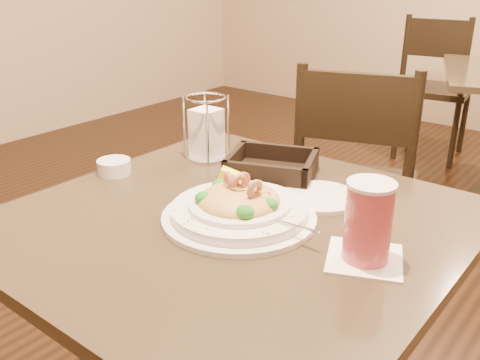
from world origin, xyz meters
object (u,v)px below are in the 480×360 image
Objects in this scene: main_table at (235,307)px; napkin_caddy at (207,132)px; dining_chair_near at (354,181)px; dining_chair_far at (435,84)px; drink_glass at (368,222)px; pasta_bowl at (239,207)px; side_plate at (320,197)px; bread_basket at (272,168)px; butter_ramekin at (114,167)px.

napkin_caddy reaches higher than main_table.
main_table is at bearing -39.54° from napkin_caddy.
main_table is 0.86m from dining_chair_near.
drink_glass is (0.79, -2.63, 0.30)m from dining_chair_far.
drink_glass is at bearing 3.67° from pasta_bowl.
napkin_caddy is (-0.29, 0.24, 0.30)m from main_table.
pasta_bowl is (0.15, -0.85, 0.26)m from dining_chair_near.
pasta_bowl is 0.40m from napkin_caddy.
side_plate is (0.09, 0.19, 0.23)m from main_table.
dining_chair_near is 0.99m from drink_glass.
side_plate is at bearing -6.94° from napkin_caddy.
bread_basket is at bearing 107.20° from main_table.
main_table is 5.09× the size of side_plate.
dining_chair_far is 5.26× the size of drink_glass.
dining_chair_far is at bearing 92.09° from butter_ramekin.
dining_chair_near reaches higher than drink_glass.
side_plate is (0.59, -2.45, 0.23)m from dining_chair_far.
side_plate reaches higher than main_table.
side_plate is at bearing 90.08° from dining_chair_near.
napkin_caddy reaches higher than drink_glass.
main_table is 0.42m from drink_glass.
drink_glass is at bearing 3.16° from main_table.
dining_chair_far is 5.32× the size of napkin_caddy.
side_plate is 2.09× the size of butter_ramekin.
napkin_caddy reaches higher than pasta_bowl.
main_table is at bearing -115.98° from side_plate.
pasta_bowl is (0.51, -2.65, 0.26)m from dining_chair_far.
main_table is at bearing -0.83° from butter_ramekin.
napkin_caddy is at bearing 140.46° from main_table.
pasta_bowl is at bearing 80.72° from dining_chair_near.
dining_chair_near and dining_chair_far have the same top height.
pasta_bowl is 4.26× the size of butter_ramekin.
main_table is at bearing -176.84° from drink_glass.
bread_basket is at bearing 36.14° from butter_ramekin.
dining_chair_far reaches higher than bread_basket.
drink_glass is at bearing -41.86° from side_plate.
bread_basket is at bearing 76.47° from dining_chair_near.
napkin_caddy is (-0.31, 0.24, 0.05)m from pasta_bowl.
main_table is at bearing 173.23° from pasta_bowl.
dining_chair_far is at bearing 103.54° from side_plate.
drink_glass reaches higher than pasta_bowl.
drink_glass is 1.00× the size of side_plate.
side_plate is (0.17, -0.05, -0.02)m from bread_basket.
butter_ramekin is at bearing -179.13° from drink_glass.
napkin_caddy reaches higher than butter_ramekin.
side_plate is at bearing 138.14° from drink_glass.
napkin_caddy is (-0.59, 0.23, -0.00)m from drink_glass.
dining_chair_near reaches higher than side_plate.
drink_glass is at bearing -31.52° from bread_basket.
dining_chair_far is at bearing 99.93° from bread_basket.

